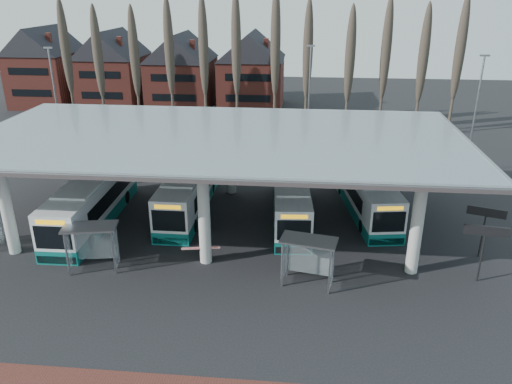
# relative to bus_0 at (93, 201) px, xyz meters

# --- Properties ---
(ground) EXTENTS (140.00, 140.00, 0.00)m
(ground) POSITION_rel_bus_0_xyz_m (8.78, -7.20, -1.55)
(ground) COLOR black
(ground) RESTS_ON ground
(station_canopy) EXTENTS (32.00, 16.00, 6.34)m
(station_canopy) POSITION_rel_bus_0_xyz_m (8.78, 0.80, 4.13)
(station_canopy) COLOR #B8B8B3
(station_canopy) RESTS_ON ground
(poplar_row) EXTENTS (45.10, 1.10, 14.50)m
(poplar_row) POSITION_rel_bus_0_xyz_m (8.78, 25.80, 7.22)
(poplar_row) COLOR #473D33
(poplar_row) RESTS_ON ground
(townhouse_row) EXTENTS (36.80, 10.30, 12.25)m
(townhouse_row) POSITION_rel_bus_0_xyz_m (-6.97, 36.80, 4.39)
(townhouse_row) COLOR maroon
(townhouse_row) RESTS_ON ground
(lamp_post_a) EXTENTS (0.80, 0.16, 10.17)m
(lamp_post_a) POSITION_rel_bus_0_xyz_m (-9.22, 14.80, 3.78)
(lamp_post_a) COLOR slate
(lamp_post_a) RESTS_ON ground
(lamp_post_b) EXTENTS (0.80, 0.16, 10.17)m
(lamp_post_b) POSITION_rel_bus_0_xyz_m (14.78, 18.80, 3.78)
(lamp_post_b) COLOR slate
(lamp_post_b) RESTS_ON ground
(lamp_post_c) EXTENTS (0.80, 0.16, 10.17)m
(lamp_post_c) POSITION_rel_bus_0_xyz_m (28.78, 12.80, 3.78)
(lamp_post_c) COLOR slate
(lamp_post_c) RESTS_ON ground
(bus_0) EXTENTS (2.76, 11.89, 3.29)m
(bus_0) POSITION_rel_bus_0_xyz_m (0.00, 0.00, 0.00)
(bus_0) COLOR white
(bus_0) RESTS_ON ground
(bus_1) EXTENTS (2.46, 11.34, 3.15)m
(bus_1) POSITION_rel_bus_0_xyz_m (6.16, 2.74, -0.07)
(bus_1) COLOR white
(bus_1) RESTS_ON ground
(bus_2) EXTENTS (3.06, 11.03, 3.03)m
(bus_2) POSITION_rel_bus_0_xyz_m (13.59, 2.07, -0.12)
(bus_2) COLOR white
(bus_2) RESTS_ON ground
(bus_3) EXTENTS (3.98, 11.29, 3.07)m
(bus_3) POSITION_rel_bus_0_xyz_m (18.98, 3.79, -0.10)
(bus_3) COLOR white
(bus_3) RESTS_ON ground
(shelter_1) EXTENTS (3.21, 2.00, 2.78)m
(shelter_1) POSITION_rel_bus_0_xyz_m (2.48, -6.02, 0.47)
(shelter_1) COLOR gray
(shelter_1) RESTS_ON ground
(shelter_2) EXTENTS (3.23, 2.06, 2.78)m
(shelter_2) POSITION_rel_bus_0_xyz_m (14.83, -6.46, 0.47)
(shelter_2) COLOR gray
(shelter_2) RESTS_ON ground
(info_sign_0) EXTENTS (2.29, 0.47, 3.41)m
(info_sign_0) POSITION_rel_bus_0_xyz_m (24.27, -5.37, 1.31)
(info_sign_0) COLOR black
(info_sign_0) RESTS_ON ground
(info_sign_1) EXTENTS (2.09, 0.81, 3.23)m
(info_sign_1) POSITION_rel_bus_0_xyz_m (25.23, -2.50, 1.16)
(info_sign_1) COLOR black
(info_sign_1) RESTS_ON ground
(barrier) EXTENTS (2.26, 0.81, 1.14)m
(barrier) POSITION_rel_bus_0_xyz_m (8.53, -4.75, -0.67)
(barrier) COLOR black
(barrier) RESTS_ON ground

